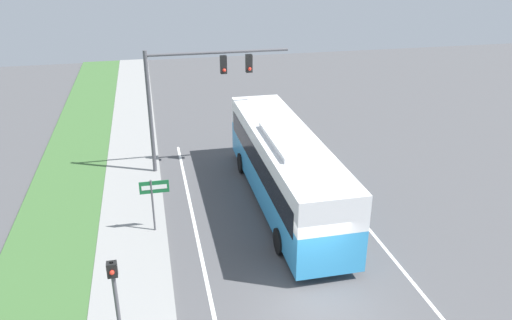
% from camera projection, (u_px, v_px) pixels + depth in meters
% --- Properties ---
extents(ground_plane, '(80.00, 80.00, 0.00)m').
position_uv_depth(ground_plane, '(319.00, 300.00, 16.99)').
color(ground_plane, '#4C4C4F').
extents(lane_divider_near, '(0.14, 30.00, 0.01)m').
position_uv_depth(lane_divider_near, '(214.00, 315.00, 16.26)').
color(lane_divider_near, silver).
rests_on(lane_divider_near, ground_plane).
extents(lane_divider_far, '(0.14, 30.00, 0.01)m').
position_uv_depth(lane_divider_far, '(415.00, 285.00, 17.71)').
color(lane_divider_far, silver).
rests_on(lane_divider_far, ground_plane).
extents(bus, '(2.75, 12.45, 3.65)m').
position_uv_depth(bus, '(284.00, 164.00, 22.49)').
color(bus, '#3393D1').
rests_on(bus, ground_plane).
extents(signal_gantry, '(7.21, 0.41, 6.45)m').
position_uv_depth(signal_gantry, '(193.00, 84.00, 24.95)').
color(signal_gantry, '#4C4C51').
rests_on(signal_gantry, ground_plane).
extents(pedestrian_signal, '(0.28, 0.34, 3.14)m').
position_uv_depth(pedestrian_signal, '(115.00, 293.00, 14.00)').
color(pedestrian_signal, '#4C4C51').
rests_on(pedestrian_signal, ground_plane).
extents(street_sign, '(1.19, 0.08, 2.43)m').
position_uv_depth(street_sign, '(154.00, 196.00, 20.27)').
color(street_sign, '#4C4C51').
rests_on(street_sign, ground_plane).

